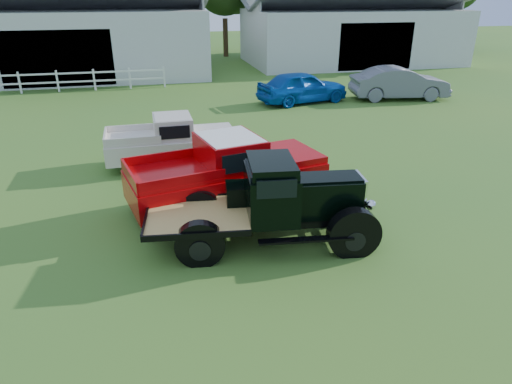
{
  "coord_description": "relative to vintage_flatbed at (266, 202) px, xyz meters",
  "views": [
    {
      "loc": [
        -2.03,
        -8.24,
        5.35
      ],
      "look_at": [
        0.2,
        1.2,
        1.05
      ],
      "focal_mm": 32.0,
      "sensor_mm": 36.0,
      "label": 1
    }
  ],
  "objects": [
    {
      "name": "tree_c",
      "position": [
        4.68,
        32.31,
        3.5
      ],
      "size": [
        5.4,
        5.4,
        9.0
      ],
      "primitive_type": null,
      "color": "black",
      "rests_on": "ground"
    },
    {
      "name": "white_pickup",
      "position": [
        -1.76,
        5.77,
        -0.2
      ],
      "size": [
        4.39,
        1.77,
        1.6
      ],
      "primitive_type": null,
      "rotation": [
        0.0,
        0.0,
        0.02
      ],
      "color": "beige",
      "rests_on": "ground"
    },
    {
      "name": "misc_car_blue",
      "position": [
        5.42,
        13.52,
        -0.2
      ],
      "size": [
        5.0,
        2.84,
        1.6
      ],
      "primitive_type": "imported",
      "rotation": [
        0.0,
        0.0,
        1.78
      ],
      "color": "#0948A8",
      "rests_on": "ground"
    },
    {
      "name": "misc_car_grey",
      "position": [
        10.69,
        13.11,
        -0.17
      ],
      "size": [
        5.27,
        2.5,
        1.67
      ],
      "primitive_type": "imported",
      "rotation": [
        0.0,
        0.0,
        1.42
      ],
      "color": "slate",
      "rests_on": "ground"
    },
    {
      "name": "ground",
      "position": [
        -0.32,
        -0.69,
        -1.0
      ],
      "size": [
        120.0,
        120.0,
        0.0
      ],
      "primitive_type": "plane",
      "color": "#3C6F28"
    },
    {
      "name": "fence_rail",
      "position": [
        -8.32,
        19.31,
        -0.4
      ],
      "size": [
        14.2,
        0.16,
        1.2
      ],
      "primitive_type": null,
      "color": "white",
      "rests_on": "ground"
    },
    {
      "name": "shed_left",
      "position": [
        -7.32,
        25.31,
        1.8
      ],
      "size": [
        18.8,
        10.2,
        5.6
      ],
      "primitive_type": null,
      "color": "#A7A7A6",
      "rests_on": "ground"
    },
    {
      "name": "shed_right",
      "position": [
        13.68,
        26.31,
        1.6
      ],
      "size": [
        16.8,
        9.2,
        5.2
      ],
      "primitive_type": null,
      "color": "#A7A7A6",
      "rests_on": "ground"
    },
    {
      "name": "red_pickup",
      "position": [
        -0.52,
        2.16,
        -0.03
      ],
      "size": [
        5.64,
        3.15,
        1.94
      ],
      "primitive_type": null,
      "rotation": [
        0.0,
        0.0,
        0.22
      ],
      "color": "#AC0507",
      "rests_on": "ground"
    },
    {
      "name": "vintage_flatbed",
      "position": [
        0.0,
        0.0,
        0.0
      ],
      "size": [
        5.27,
        2.59,
        2.01
      ],
      "primitive_type": null,
      "rotation": [
        0.0,
        0.0,
        -0.12
      ],
      "color": "black",
      "rests_on": "ground"
    }
  ]
}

